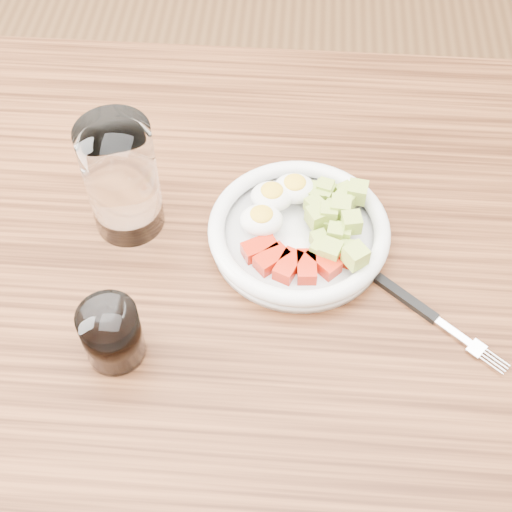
{
  "coord_description": "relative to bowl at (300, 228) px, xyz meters",
  "views": [
    {
      "loc": [
        0.03,
        -0.5,
        1.49
      ],
      "look_at": [
        -0.01,
        0.01,
        0.8
      ],
      "focal_mm": 50.0,
      "sensor_mm": 36.0,
      "label": 1
    }
  ],
  "objects": [
    {
      "name": "bowl",
      "position": [
        0.0,
        0.0,
        0.0
      ],
      "size": [
        0.23,
        0.23,
        0.06
      ],
      "color": "white",
      "rests_on": "dining_table"
    },
    {
      "name": "water_glass",
      "position": [
        -0.22,
        0.01,
        0.06
      ],
      "size": [
        0.09,
        0.09,
        0.16
      ],
      "primitive_type": "cylinder",
      "color": "white",
      "rests_on": "dining_table"
    },
    {
      "name": "coffee_glass",
      "position": [
        -0.2,
        -0.18,
        0.02
      ],
      "size": [
        0.07,
        0.07,
        0.08
      ],
      "color": "white",
      "rests_on": "dining_table"
    },
    {
      "name": "dining_table",
      "position": [
        -0.04,
        -0.06,
        -0.12
      ],
      "size": [
        1.5,
        0.9,
        0.77
      ],
      "color": "brown",
      "rests_on": "ground"
    },
    {
      "name": "fork",
      "position": [
        0.15,
        -0.1,
        -0.02
      ],
      "size": [
        0.15,
        0.13,
        0.01
      ],
      "color": "black",
      "rests_on": "dining_table"
    },
    {
      "name": "ground",
      "position": [
        -0.04,
        -0.06,
        -0.79
      ],
      "size": [
        4.0,
        4.0,
        0.0
      ],
      "primitive_type": "plane",
      "color": "brown",
      "rests_on": "ground"
    }
  ]
}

